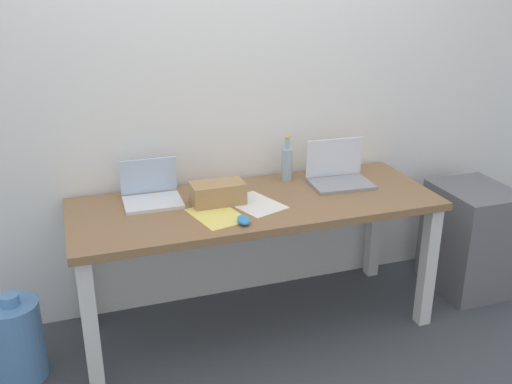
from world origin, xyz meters
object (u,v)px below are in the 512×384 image
(beer_bottle, at_px, (287,163))
(filing_cabinet, at_px, (470,238))
(desk, at_px, (256,218))
(cardboard_box, at_px, (218,193))
(laptop_right, at_px, (339,175))
(computer_mouse, at_px, (244,220))
(laptop_left, at_px, (151,194))
(water_cooler_jug, at_px, (17,340))

(beer_bottle, distance_m, filing_cabinet, 1.24)
(desk, bearing_deg, cardboard_box, 170.59)
(laptop_right, distance_m, computer_mouse, 0.75)
(laptop_left, bearing_deg, filing_cabinet, -5.99)
(desk, distance_m, laptop_right, 0.55)
(beer_bottle, bearing_deg, water_cooler_jug, -168.25)
(cardboard_box, xyz_separation_m, water_cooler_jug, (-1.03, -0.09, -0.59))
(laptop_right, relative_size, cardboard_box, 1.28)
(laptop_right, distance_m, filing_cabinet, 0.97)
(cardboard_box, bearing_deg, desk, -9.41)
(beer_bottle, xyz_separation_m, cardboard_box, (-0.46, -0.22, -0.04))
(filing_cabinet, bearing_deg, laptop_left, 174.01)
(laptop_right, height_order, filing_cabinet, laptop_right)
(desk, xyz_separation_m, laptop_right, (0.52, 0.10, 0.15))
(laptop_left, distance_m, filing_cabinet, 1.93)
(desk, distance_m, laptop_left, 0.55)
(laptop_right, bearing_deg, computer_mouse, -152.61)
(laptop_left, relative_size, computer_mouse, 2.96)
(laptop_right, relative_size, beer_bottle, 1.36)
(computer_mouse, height_order, cardboard_box, cardboard_box)
(cardboard_box, xyz_separation_m, filing_cabinet, (1.55, -0.06, -0.47))
(laptop_right, relative_size, computer_mouse, 3.44)
(filing_cabinet, bearing_deg, desk, 178.69)
(laptop_left, height_order, filing_cabinet, laptop_left)
(laptop_left, distance_m, cardboard_box, 0.34)
(laptop_left, distance_m, laptop_right, 1.03)
(desk, xyz_separation_m, filing_cabinet, (1.36, -0.03, -0.32))
(filing_cabinet, bearing_deg, water_cooler_jug, -179.30)
(desk, bearing_deg, computer_mouse, -120.59)
(laptop_left, height_order, laptop_right, laptop_right)
(cardboard_box, bearing_deg, computer_mouse, -79.72)
(laptop_left, relative_size, cardboard_box, 1.10)
(beer_bottle, relative_size, computer_mouse, 2.53)
(computer_mouse, relative_size, water_cooler_jug, 0.22)
(laptop_left, relative_size, water_cooler_jug, 0.65)
(laptop_left, bearing_deg, cardboard_box, -22.86)
(computer_mouse, bearing_deg, water_cooler_jug, 178.02)
(cardboard_box, bearing_deg, filing_cabinet, -2.33)
(laptop_left, xyz_separation_m, beer_bottle, (0.78, 0.08, 0.06))
(laptop_right, height_order, cardboard_box, laptop_right)
(laptop_left, relative_size, laptop_right, 0.86)
(filing_cabinet, bearing_deg, beer_bottle, 165.71)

